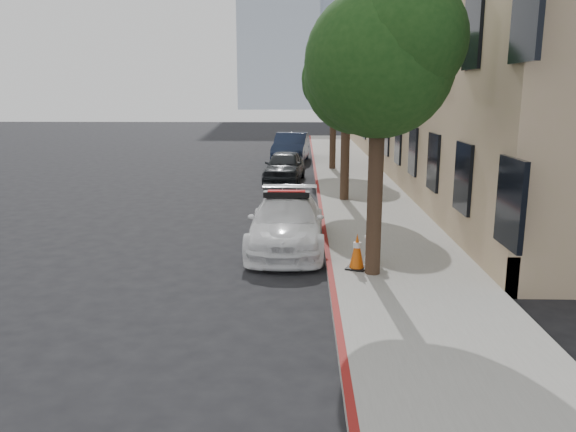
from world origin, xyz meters
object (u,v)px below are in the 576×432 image
Objects in this scene: police_car at (287,222)px; parked_car_far at (291,148)px; parked_car_mid at (285,166)px; traffic_cone at (357,251)px; fire_hydrant at (373,242)px.

parked_car_far reaches higher than police_car.
police_car is 0.92× the size of parked_car_far.
parked_car_mid is (-0.39, 10.48, 0.01)m from police_car.
parked_car_far reaches higher than traffic_cone.
parked_car_mid is 5.12× the size of traffic_cone.
traffic_cone is (1.77, -19.38, -0.27)m from parked_car_far.
police_car is at bearing -82.93° from parked_car_mid.
traffic_cone is at bearing -76.46° from parked_car_mid.
parked_car_far is 18.97m from fire_hydrant.
police_car is at bearing 126.02° from traffic_cone.
police_car is 5.11× the size of fire_hydrant.
parked_car_mid reaches higher than traffic_cone.
police_car reaches higher than parked_car_mid.
parked_car_mid is 12.71m from traffic_cone.
police_car is 5.90× the size of traffic_cone.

